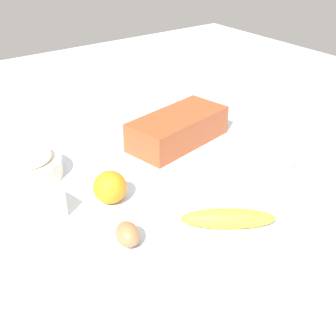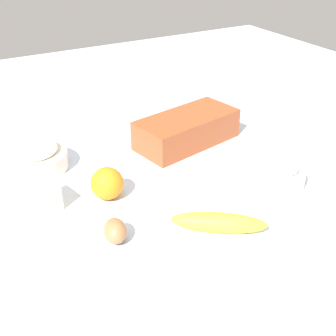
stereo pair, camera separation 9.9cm
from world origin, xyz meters
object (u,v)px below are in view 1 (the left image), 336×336
(butter_block, at_px, (39,209))
(orange_fruit, at_px, (110,187))
(flour_bowl, at_px, (29,164))
(banana, at_px, (229,218))
(sugar_bowl, at_px, (273,166))
(loaf_pan, at_px, (178,128))
(egg_near_butter, at_px, (128,234))

(butter_block, bearing_deg, orange_fruit, -8.89)
(flour_bowl, relative_size, banana, 0.81)
(sugar_bowl, xyz_separation_m, butter_block, (-0.51, 0.16, -0.00))
(orange_fruit, bearing_deg, banana, -55.44)
(loaf_pan, height_order, butter_block, loaf_pan)
(egg_near_butter, bearing_deg, butter_block, 122.76)
(flour_bowl, distance_m, butter_block, 0.19)
(loaf_pan, xyz_separation_m, butter_block, (-0.44, -0.12, -0.01))
(banana, distance_m, butter_block, 0.38)
(sugar_bowl, xyz_separation_m, orange_fruit, (-0.36, 0.14, 0.00))
(orange_fruit, xyz_separation_m, egg_near_butter, (-0.04, -0.14, -0.01))
(sugar_bowl, distance_m, orange_fruit, 0.38)
(egg_near_butter, bearing_deg, loaf_pan, 40.22)
(flour_bowl, relative_size, egg_near_butter, 2.58)
(loaf_pan, bearing_deg, orange_fruit, -165.36)
(sugar_bowl, bearing_deg, flour_bowl, 143.35)
(sugar_bowl, xyz_separation_m, banana, (-0.21, -0.08, -0.01))
(sugar_bowl, relative_size, orange_fruit, 1.86)
(sugar_bowl, relative_size, banana, 0.71)
(butter_block, bearing_deg, egg_near_butter, -57.24)
(banana, distance_m, orange_fruit, 0.26)
(loaf_pan, xyz_separation_m, orange_fruit, (-0.29, -0.14, -0.01))
(loaf_pan, distance_m, orange_fruit, 0.32)
(sugar_bowl, height_order, butter_block, sugar_bowl)
(banana, relative_size, butter_block, 2.11)
(loaf_pan, relative_size, banana, 1.58)
(flour_bowl, height_order, banana, flour_bowl)
(egg_near_butter, bearing_deg, banana, -20.86)
(butter_block, distance_m, egg_near_butter, 0.20)
(banana, bearing_deg, loaf_pan, 68.36)
(flour_bowl, height_order, egg_near_butter, flour_bowl)
(loaf_pan, relative_size, flour_bowl, 1.94)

